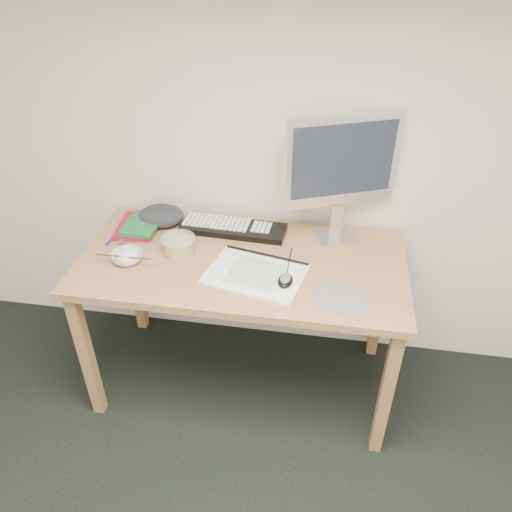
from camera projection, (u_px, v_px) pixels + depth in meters
The scene contains 18 objects.
desk at pixel (242, 275), 2.19m from camera, with size 1.40×0.70×0.75m.
mousepad at pixel (342, 299), 1.93m from camera, with size 0.20×0.18×0.00m, color slate.
sketchpad at pixel (255, 274), 2.05m from camera, with size 0.39×0.28×0.01m, color white.
keyboard at pixel (233, 228), 2.32m from camera, with size 0.49×0.16×0.03m, color black.
monitor at pixel (342, 164), 2.09m from camera, with size 0.47×0.22×0.57m.
mouse at pixel (285, 279), 1.99m from camera, with size 0.06×0.10×0.03m, color black.
rice_bowl at pixel (127, 257), 2.12m from camera, with size 0.13×0.13×0.04m, color white.
chopsticks at pixel (123, 257), 2.08m from camera, with size 0.02×0.02×0.25m, color silver.
fruit_tub at pixel (179, 245), 2.17m from camera, with size 0.15×0.15×0.07m, color gold.
book_red at pixel (138, 226), 2.34m from camera, with size 0.18×0.24×0.02m, color maroon.
book_green at pixel (142, 224), 2.32m from camera, with size 0.15×0.21×0.02m, color #1A6A2D.
cloth_lump at pixel (161, 216), 2.37m from camera, with size 0.18×0.15×0.08m, color #24262B.
pencil_pink at pixel (234, 258), 2.15m from camera, with size 0.01×0.01×0.17m, color #E07086.
pencil_tan at pixel (258, 254), 2.17m from camera, with size 0.01×0.01×0.16m, color #A37656.
pencil_black at pixel (270, 259), 2.14m from camera, with size 0.01×0.01×0.18m, color black.
marker_blue at pixel (114, 236), 2.28m from camera, with size 0.01×0.01×0.14m, color #1F23AB.
marker_orange at pixel (124, 235), 2.29m from camera, with size 0.01×0.01×0.14m, color #DF571A.
marker_purple at pixel (124, 240), 2.26m from camera, with size 0.01×0.01×0.14m, color #622382.
Camera 1 is at (0.38, -0.29, 1.99)m, focal length 35.00 mm.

